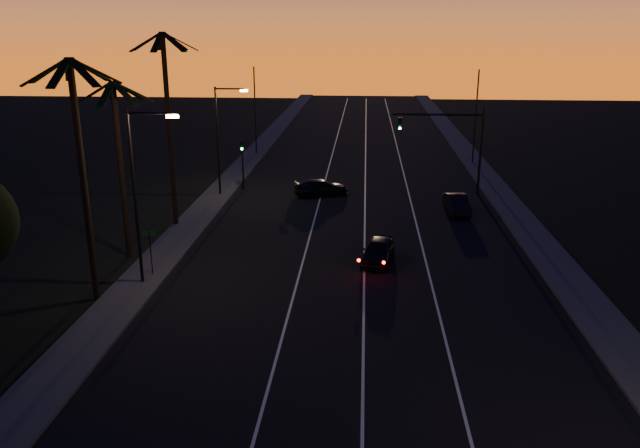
# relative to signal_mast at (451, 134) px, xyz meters

# --- Properties ---
(road) EXTENTS (20.00, 170.00, 0.01)m
(road) POSITION_rel_signal_mast_xyz_m (-7.14, -9.99, -4.78)
(road) COLOR black
(road) RESTS_ON ground
(sidewalk_left) EXTENTS (2.40, 170.00, 0.16)m
(sidewalk_left) POSITION_rel_signal_mast_xyz_m (-18.34, -9.99, -4.70)
(sidewalk_left) COLOR #333330
(sidewalk_left) RESTS_ON ground
(sidewalk_right) EXTENTS (2.40, 170.00, 0.16)m
(sidewalk_right) POSITION_rel_signal_mast_xyz_m (4.06, -9.99, -4.70)
(sidewalk_right) COLOR #333330
(sidewalk_right) RESTS_ON ground
(lane_stripe_left) EXTENTS (0.12, 160.00, 0.01)m
(lane_stripe_left) POSITION_rel_signal_mast_xyz_m (-10.14, -9.99, -4.76)
(lane_stripe_left) COLOR silver
(lane_stripe_left) RESTS_ON road
(lane_stripe_mid) EXTENTS (0.12, 160.00, 0.01)m
(lane_stripe_mid) POSITION_rel_signal_mast_xyz_m (-6.64, -9.99, -4.76)
(lane_stripe_mid) COLOR silver
(lane_stripe_mid) RESTS_ON road
(lane_stripe_right) EXTENTS (0.12, 160.00, 0.01)m
(lane_stripe_right) POSITION_rel_signal_mast_xyz_m (-3.14, -9.99, -4.76)
(lane_stripe_right) COLOR silver
(lane_stripe_right) RESTS_ON road
(palm_near) EXTENTS (4.25, 4.16, 11.53)m
(palm_near) POSITION_rel_signal_mast_xyz_m (-19.74, -21.99, 2.29)
(palm_near) COLOR black
(palm_near) RESTS_ON ground
(palm_mid) EXTENTS (4.25, 4.16, 10.03)m
(palm_mid) POSITION_rel_signal_mast_xyz_m (-20.34, -15.99, 1.47)
(palm_mid) COLOR black
(palm_mid) RESTS_ON ground
(palm_far) EXTENTS (4.25, 4.16, 12.53)m
(palm_far) POSITION_rel_signal_mast_xyz_m (-19.34, -9.99, 2.83)
(palm_far) COLOR black
(palm_far) RESTS_ON ground
(streetlight_left_near) EXTENTS (2.55, 0.26, 9.00)m
(streetlight_left_near) POSITION_rel_signal_mast_xyz_m (-17.84, -19.99, 0.54)
(streetlight_left_near) COLOR black
(streetlight_left_near) RESTS_ON ground
(streetlight_left_far) EXTENTS (2.55, 0.26, 8.50)m
(streetlight_left_far) POSITION_rel_signal_mast_xyz_m (-17.82, -1.99, 0.28)
(streetlight_left_far) COLOR black
(streetlight_left_far) RESTS_ON ground
(street_sign) EXTENTS (0.70, 0.06, 2.60)m
(street_sign) POSITION_rel_signal_mast_xyz_m (-17.94, -18.99, -3.13)
(street_sign) COLOR black
(street_sign) RESTS_ON ground
(signal_mast) EXTENTS (7.10, 0.41, 7.00)m
(signal_mast) POSITION_rel_signal_mast_xyz_m (0.00, 0.00, 0.00)
(signal_mast) COLOR black
(signal_mast) RESTS_ON ground
(signal_post) EXTENTS (0.28, 0.37, 4.20)m
(signal_post) POSITION_rel_signal_mast_xyz_m (-16.64, -0.01, -1.89)
(signal_post) COLOR black
(signal_post) RESTS_ON ground
(far_pole_left) EXTENTS (0.14, 0.14, 9.00)m
(far_pole_left) POSITION_rel_signal_mast_xyz_m (-18.14, 15.01, -0.28)
(far_pole_left) COLOR black
(far_pole_left) RESTS_ON ground
(far_pole_right) EXTENTS (0.14, 0.14, 9.00)m
(far_pole_right) POSITION_rel_signal_mast_xyz_m (3.86, 12.01, -0.28)
(far_pole_right) COLOR black
(far_pole_right) RESTS_ON ground
(lead_car) EXTENTS (2.29, 4.61, 1.35)m
(lead_car) POSITION_rel_signal_mast_xyz_m (-5.87, -15.87, -4.10)
(lead_car) COLOR black
(lead_car) RESTS_ON road
(right_car) EXTENTS (1.63, 4.06, 1.31)m
(right_car) POSITION_rel_signal_mast_xyz_m (-0.06, -5.61, -4.11)
(right_car) COLOR black
(right_car) RESTS_ON road
(cross_car) EXTENTS (4.71, 3.20, 1.27)m
(cross_car) POSITION_rel_signal_mast_xyz_m (-10.13, -1.36, -4.14)
(cross_car) COLOR black
(cross_car) RESTS_ON road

